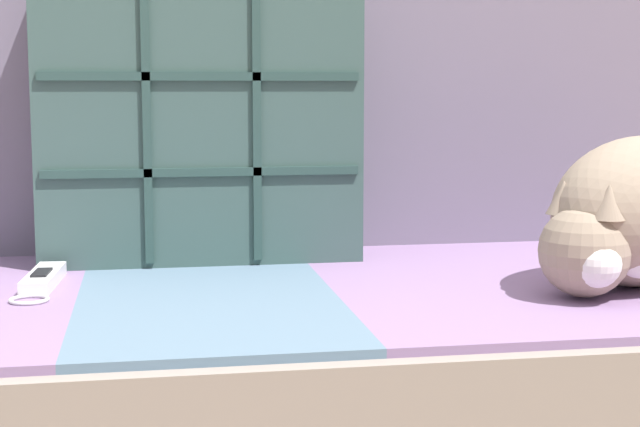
# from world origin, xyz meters

# --- Properties ---
(sofa_backrest) EXTENTS (2.01, 0.14, 0.42)m
(sofa_backrest) POSITION_xyz_m (0.00, 0.48, 0.63)
(sofa_backrest) COLOR slate
(sofa_backrest) RESTS_ON couch
(throw_pillow_quilted) EXTENTS (0.47, 0.14, 0.41)m
(throw_pillow_quilted) POSITION_xyz_m (0.17, 0.33, 0.63)
(throw_pillow_quilted) COLOR #38514C
(throw_pillow_quilted) RESTS_ON couch
(sleeping_cat) EXTENTS (0.36, 0.32, 0.20)m
(sleeping_cat) POSITION_xyz_m (0.71, 0.03, 0.51)
(sleeping_cat) COLOR gray
(sleeping_cat) RESTS_ON couch
(game_remote_far) EXTENTS (0.06, 0.21, 0.02)m
(game_remote_far) POSITION_xyz_m (-0.05, 0.16, 0.43)
(game_remote_far) COLOR white
(game_remote_far) RESTS_ON couch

